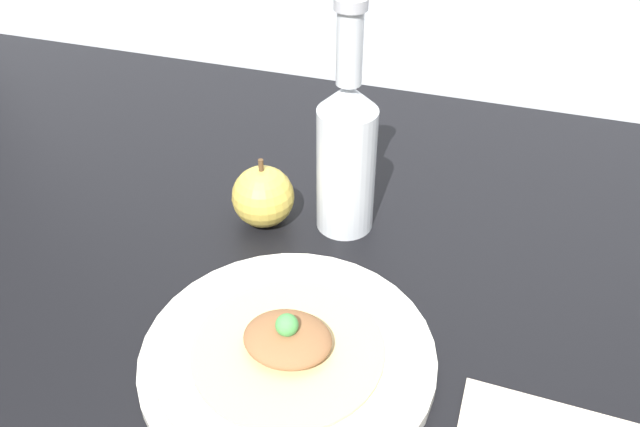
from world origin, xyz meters
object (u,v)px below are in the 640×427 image
Objects in this scene: cider_bottle at (347,151)px; plated_food at (288,343)px; apple at (263,196)px; plate at (288,354)px.

plated_food is at bearing -87.59° from cider_bottle.
cider_bottle is 12.53cm from apple.
plate is 1.72cm from plated_food.
plate is 25.48cm from cider_bottle.
cider_bottle reaches higher than apple.
plated_food is 2.03× the size of apple.
apple is at bearing -164.52° from cider_bottle.
plate is 23.62cm from apple.
plated_food is 23.47cm from apple.
plated_food is (-0.00, 0.00, 1.72)cm from plate.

